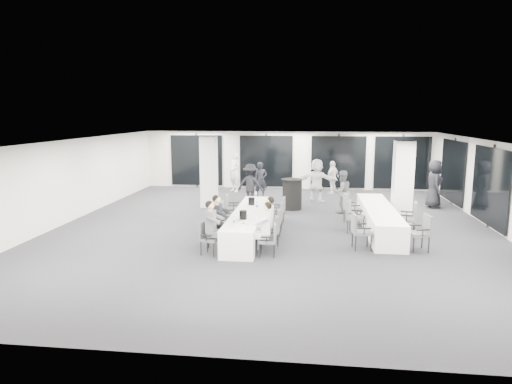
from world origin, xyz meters
TOP-DOWN VIEW (x-y plane):
  - room at (0.89, 1.11)m, footprint 14.04×16.04m
  - column_left at (-2.80, 3.20)m, footprint 0.60×0.60m
  - column_right at (4.20, 1.00)m, footprint 0.60×0.60m
  - banquet_table_main at (-0.65, -0.94)m, footprint 0.90×5.00m
  - banquet_table_side at (3.36, 0.13)m, footprint 0.90×5.00m
  - cocktail_table at (0.49, 3.08)m, footprint 0.85×0.85m
  - chair_main_left_near at (-1.48, -2.92)m, footprint 0.53×0.56m
  - chair_main_left_second at (-1.49, -2.11)m, footprint 0.57×0.61m
  - chair_main_left_mid at (-1.48, -1.22)m, footprint 0.53×0.56m
  - chair_main_left_fourth at (-1.48, -0.35)m, footprint 0.47×0.53m
  - chair_main_left_far at (-1.49, 0.70)m, footprint 0.55×0.59m
  - chair_main_right_near at (0.17, -2.91)m, footprint 0.46×0.51m
  - chair_main_right_second at (0.17, -2.16)m, footprint 0.52×0.55m
  - chair_main_right_mid at (0.17, -1.16)m, footprint 0.48×0.52m
  - chair_main_right_fourth at (0.18, -0.33)m, footprint 0.47×0.52m
  - chair_main_right_far at (0.18, 0.68)m, footprint 0.50×0.54m
  - chair_side_left_near at (2.52, -1.98)m, footprint 0.56×0.60m
  - chair_side_left_mid at (2.52, -0.20)m, footprint 0.61×0.64m
  - chair_side_left_far at (2.52, 1.03)m, footprint 0.60×0.63m
  - chair_side_right_near at (4.19, -1.93)m, footprint 0.58×0.62m
  - chair_side_right_mid at (4.20, -0.37)m, footprint 0.62×0.65m
  - chair_side_right_far at (4.20, 1.08)m, footprint 0.56×0.61m
  - seated_guest_a at (-1.32, -2.94)m, footprint 0.50×0.38m
  - seated_guest_b at (-1.32, -2.10)m, footprint 0.50×0.38m
  - seated_guest_c at (0.02, -2.92)m, footprint 0.50×0.38m
  - seated_guest_d at (0.02, -2.15)m, footprint 0.50×0.38m
  - standing_guest_a at (-0.99, 5.45)m, footprint 0.78×0.71m
  - standing_guest_b at (2.35, 2.64)m, footprint 1.02×0.91m
  - standing_guest_c at (-1.21, 3.67)m, footprint 1.30×0.79m
  - standing_guest_d at (2.20, 6.78)m, footprint 1.06×1.15m
  - standing_guest_e at (6.01, 4.06)m, footprint 0.64×1.04m
  - standing_guest_f at (1.46, 4.77)m, footprint 2.01×1.41m
  - standing_guest_g at (-2.38, 6.79)m, footprint 0.99×0.98m
  - ice_bucket_near at (-0.67, -1.98)m, footprint 0.21×0.21m
  - ice_bucket_far at (-0.70, 0.05)m, footprint 0.21×0.21m
  - water_bottle_a at (-0.82, -2.63)m, footprint 0.07×0.07m
  - water_bottle_b at (-0.44, -0.58)m, footprint 0.07×0.07m
  - water_bottle_c at (-0.70, 1.27)m, footprint 0.07×0.07m
  - plate_a at (-0.74, -2.20)m, footprint 0.19×0.19m
  - plate_b at (-0.57, -2.53)m, footprint 0.19×0.19m
  - plate_c at (-0.65, -1.60)m, footprint 0.18×0.18m
  - wine_glass at (-0.41, -3.14)m, footprint 0.08×0.08m

SIDE VIEW (x-z plane):
  - banquet_table_main at x=-0.65m, z-range 0.00..0.75m
  - banquet_table_side at x=3.36m, z-range 0.00..0.75m
  - chair_main_right_mid at x=0.17m, z-range 0.06..0.92m
  - chair_main_right_near at x=0.17m, z-range 0.06..0.93m
  - chair_main_left_near at x=-1.48m, z-range 0.06..0.93m
  - chair_main_right_second at x=0.17m, z-range 0.06..0.94m
  - chair_main_left_mid at x=-1.48m, z-range 0.06..0.96m
  - chair_main_left_fourth at x=-1.48m, z-range 0.06..0.97m
  - chair_main_right_far at x=0.18m, z-range 0.06..0.97m
  - chair_main_right_fourth at x=0.18m, z-range 0.06..0.98m
  - chair_main_left_far at x=-1.49m, z-range 0.07..1.02m
  - chair_side_right_near at x=4.19m, z-range 0.07..1.06m
  - chair_side_left_near at x=2.52m, z-range 0.07..1.06m
  - chair_side_left_mid at x=2.52m, z-range 0.07..1.07m
  - chair_side_left_far at x=2.52m, z-range 0.07..1.07m
  - chair_side_right_far at x=4.20m, z-range 0.07..1.08m
  - chair_main_left_second at x=-1.49m, z-range 0.07..1.09m
  - chair_side_right_mid at x=4.20m, z-range 0.07..1.11m
  - cocktail_table at x=0.49m, z-range 0.01..1.19m
  - plate_a at x=-0.74m, z-range 0.75..0.78m
  - plate_b at x=-0.57m, z-range 0.75..0.78m
  - plate_c at x=-0.65m, z-range 0.75..0.78m
  - seated_guest_a at x=-1.32m, z-range 0.09..1.53m
  - seated_guest_b at x=-1.32m, z-range 0.09..1.53m
  - seated_guest_c at x=0.02m, z-range 0.09..1.53m
  - seated_guest_d at x=0.02m, z-range 0.09..1.53m
  - water_bottle_a at x=-0.82m, z-range 0.75..0.97m
  - standing_guest_d at x=2.20m, z-range 0.00..1.72m
  - water_bottle_c at x=-0.70m, z-range 0.75..0.98m
  - water_bottle_b at x=-0.44m, z-range 0.75..0.98m
  - ice_bucket_far at x=-0.70m, z-range 0.75..0.99m
  - ice_bucket_near at x=-0.67m, z-range 0.75..0.99m
  - standing_guest_a at x=-0.99m, z-range 0.00..1.77m
  - wine_glass at x=-0.41m, z-range 0.80..0.99m
  - standing_guest_b at x=2.35m, z-range 0.00..1.80m
  - standing_guest_c at x=-1.21m, z-range 0.00..1.90m
  - standing_guest_f at x=1.46m, z-range 0.00..2.05m
  - standing_guest_g at x=-2.38m, z-range 0.00..2.11m
  - standing_guest_e at x=6.01m, z-range 0.00..2.13m
  - room at x=0.89m, z-range -0.03..2.81m
  - column_left at x=-2.80m, z-range 0.00..2.80m
  - column_right at x=4.20m, z-range 0.00..2.80m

